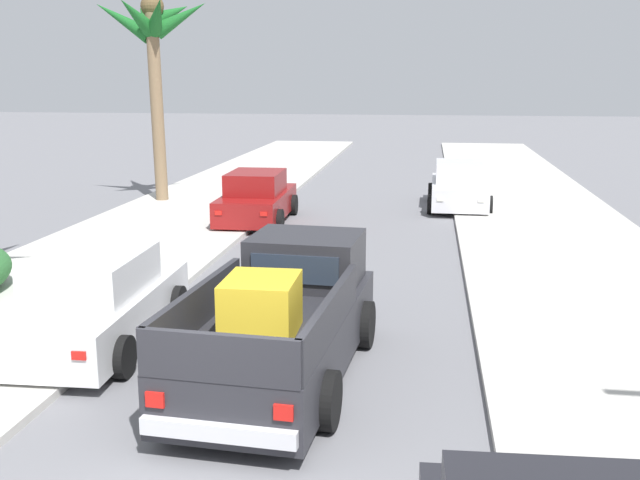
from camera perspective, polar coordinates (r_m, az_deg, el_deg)
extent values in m
cube|color=beige|center=(20.42, -13.31, 0.23)|extent=(5.13, 60.00, 0.12)
cube|color=beige|center=(19.32, 18.38, -0.77)|extent=(5.13, 60.00, 0.12)
cube|color=silver|center=(20.02, -10.21, 0.10)|extent=(0.16, 60.00, 0.10)
cube|color=silver|center=(19.15, 14.94, -0.69)|extent=(0.16, 60.00, 0.10)
cube|color=#28282D|center=(10.69, -3.08, -7.66)|extent=(2.29, 5.23, 0.80)
cube|color=#28282D|center=(11.94, -1.07, -1.47)|extent=(1.82, 1.62, 0.80)
cube|color=#283342|center=(11.22, -1.98, -2.28)|extent=(1.38, 0.16, 0.44)
cube|color=#283342|center=(12.65, -0.26, -0.57)|extent=(1.46, 0.17, 0.48)
cube|color=#28282D|center=(9.98, -9.52, -5.17)|extent=(0.34, 3.30, 0.56)
cube|color=#28282D|center=(9.47, 0.81, -5.97)|extent=(0.34, 3.30, 0.56)
cube|color=#28282D|center=(8.22, -7.88, -9.04)|extent=(1.88, 0.24, 0.56)
cube|color=silver|center=(8.49, -7.92, -14.54)|extent=(1.83, 0.25, 0.20)
cylinder|color=black|center=(12.42, -5.55, -5.87)|extent=(0.31, 0.78, 0.76)
cylinder|color=black|center=(11.98, 3.46, -6.53)|extent=(0.31, 0.78, 0.76)
cylinder|color=black|center=(9.86, -10.90, -11.06)|extent=(0.31, 0.78, 0.76)
cylinder|color=black|center=(9.30, 0.53, -12.31)|extent=(0.31, 0.78, 0.76)
cube|color=red|center=(8.65, -12.67, -11.98)|extent=(0.22, 0.06, 0.18)
cube|color=red|center=(8.17, -2.84, -13.21)|extent=(0.22, 0.06, 0.18)
cube|color=gold|center=(9.62, -4.59, -5.13)|extent=(0.93, 1.09, 0.75)
cube|color=silver|center=(25.01, 10.68, 3.67)|extent=(1.79, 4.21, 0.72)
cube|color=silver|center=(25.01, 10.74, 5.25)|extent=(1.54, 2.11, 0.64)
cube|color=#283342|center=(24.05, 10.81, 4.92)|extent=(1.37, 0.09, 0.52)
cube|color=#283342|center=(25.98, 10.67, 5.47)|extent=(1.34, 0.09, 0.50)
cylinder|color=black|center=(23.81, 12.92, 2.61)|extent=(0.22, 0.64, 0.64)
cylinder|color=black|center=(23.74, 8.57, 2.76)|extent=(0.22, 0.64, 0.64)
cylinder|color=black|center=(26.37, 12.54, 3.57)|extent=(0.22, 0.64, 0.64)
cylinder|color=black|center=(26.31, 8.61, 3.71)|extent=(0.22, 0.64, 0.64)
cube|color=red|center=(27.11, 11.90, 4.53)|extent=(0.20, 0.04, 0.12)
cube|color=white|center=(22.95, 12.38, 3.00)|extent=(0.20, 0.04, 0.10)
cube|color=red|center=(27.07, 9.22, 4.62)|extent=(0.20, 0.04, 0.12)
cube|color=white|center=(22.90, 9.30, 3.11)|extent=(0.20, 0.04, 0.10)
cube|color=maroon|center=(22.25, -4.91, 2.77)|extent=(1.86, 4.24, 0.72)
cube|color=maroon|center=(22.05, -5.00, 4.47)|extent=(1.57, 2.13, 0.64)
cube|color=#283342|center=(22.99, -4.50, 4.75)|extent=(1.37, 0.11, 0.52)
cube|color=#283342|center=(21.11, -5.54, 4.04)|extent=(1.34, 0.11, 0.50)
cylinder|color=black|center=(23.73, -6.39, 2.82)|extent=(0.23, 0.64, 0.64)
cylinder|color=black|center=(23.38, -2.08, 2.74)|extent=(0.23, 0.64, 0.64)
cylinder|color=black|center=(21.25, -8.00, 1.64)|extent=(0.23, 0.64, 0.64)
cylinder|color=black|center=(20.86, -3.21, 1.54)|extent=(0.23, 0.64, 0.64)
cube|color=red|center=(20.35, -7.88, 2.09)|extent=(0.20, 0.04, 0.12)
cube|color=white|center=(24.40, -5.32, 3.79)|extent=(0.20, 0.04, 0.10)
cube|color=red|center=(20.07, -4.38, 2.03)|extent=(0.20, 0.04, 0.12)
cube|color=white|center=(24.17, -2.46, 3.75)|extent=(0.20, 0.04, 0.10)
cube|color=silver|center=(12.56, -16.79, -5.40)|extent=(1.88, 4.25, 0.72)
cube|color=silver|center=(12.29, -17.17, -2.51)|extent=(1.58, 2.14, 0.64)
cube|color=#283342|center=(13.16, -15.49, -1.52)|extent=(1.37, 0.12, 0.52)
cube|color=#283342|center=(11.45, -19.10, -3.84)|extent=(1.34, 0.12, 0.50)
cylinder|color=black|center=(14.12, -18.04, -4.43)|extent=(0.24, 0.65, 0.64)
cylinder|color=black|center=(13.48, -11.02, -4.83)|extent=(0.24, 0.65, 0.64)
cylinder|color=black|center=(11.93, -23.22, -7.95)|extent=(0.24, 0.65, 0.64)
cylinder|color=black|center=(11.16, -15.06, -8.73)|extent=(0.24, 0.65, 0.64)
cube|color=white|center=(14.64, -15.80, -2.51)|extent=(0.20, 0.05, 0.10)
cube|color=red|center=(10.46, -18.17, -8.50)|extent=(0.20, 0.05, 0.12)
cube|color=white|center=(14.22, -11.20, -2.71)|extent=(0.20, 0.05, 0.10)
cylinder|color=#846B4C|center=(25.78, -12.51, 9.97)|extent=(0.42, 0.66, 6.56)
cone|color=#196023|center=(25.63, -10.71, 16.58)|extent=(1.96, 0.81, 1.39)
cone|color=#196023|center=(26.30, -11.45, 16.83)|extent=(1.35, 1.67, 1.07)
cone|color=#196023|center=(26.81, -13.32, 16.27)|extent=(1.60, 2.02, 1.41)
cone|color=#196023|center=(26.21, -15.02, 16.13)|extent=(2.08, 0.56, 1.53)
cone|color=#196023|center=(25.24, -14.07, 16.54)|extent=(1.09, 1.73, 1.33)
cone|color=#196023|center=(25.05, -12.51, 16.65)|extent=(1.32, 1.70, 1.33)
sphere|color=brown|center=(25.86, -12.87, 17.23)|extent=(0.76, 0.76, 0.76)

